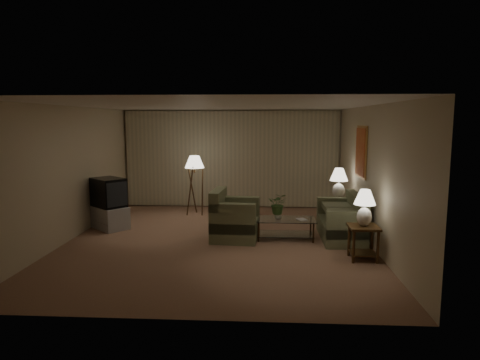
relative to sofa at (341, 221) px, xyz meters
name	(u,v)px	position (x,y,z in m)	size (l,w,h in m)	color
ground	(218,240)	(-2.50, -0.29, -0.36)	(7.00, 7.00, 0.00)	#9A6F55
room_shell	(226,149)	(-2.48, 1.21, 1.39)	(6.04, 7.02, 2.72)	beige
sofa	(341,221)	(0.00, 0.00, 0.00)	(1.62, 0.83, 0.71)	#717854
armchair	(235,220)	(-2.16, -0.18, 0.05)	(1.10, 1.06, 0.81)	#717854
side_table_near	(363,237)	(0.15, -1.35, 0.05)	(0.51, 0.51, 0.60)	#341E0E
side_table_far	(338,207)	(0.15, 1.25, 0.04)	(0.49, 0.41, 0.60)	#341E0E
table_lamp_near	(365,205)	(0.15, -1.35, 0.62)	(0.37, 0.37, 0.64)	white
table_lamp_far	(339,181)	(0.15, 1.25, 0.67)	(0.42, 0.42, 0.72)	white
coffee_table	(285,225)	(-1.14, -0.10, -0.08)	(1.23, 0.67, 0.41)	silver
tv_cabinet	(109,217)	(-5.05, 0.55, -0.11)	(1.02, 0.99, 0.50)	#9C9C9E
crt_tv	(108,192)	(-5.05, 0.55, 0.46)	(0.91, 0.89, 0.64)	black
floor_lamp	(195,184)	(-3.36, 2.07, 0.44)	(0.49, 0.49, 1.52)	#341E0E
ottoman	(244,207)	(-2.09, 2.02, -0.15)	(0.62, 0.62, 0.42)	#B2623C
vase	(278,215)	(-1.29, -0.10, 0.14)	(0.15, 0.15, 0.16)	white
flowers	(278,201)	(-1.29, -0.10, 0.43)	(0.39, 0.34, 0.43)	#42692E
book	(298,220)	(-0.89, -0.20, 0.07)	(0.17, 0.23, 0.02)	olive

